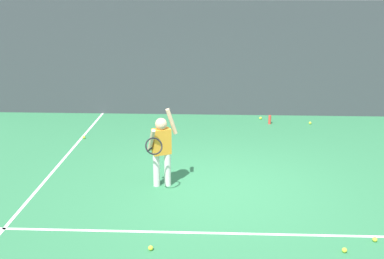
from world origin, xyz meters
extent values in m
plane|color=#2D7247|center=(0.00, 0.00, 0.00)|extent=(20.00, 20.00, 0.00)
cube|color=white|center=(0.00, -1.46, 0.00)|extent=(9.00, 0.05, 0.00)
cube|color=white|center=(-3.07, 1.00, 0.00)|extent=(0.05, 9.00, 0.00)
cube|color=#383D42|center=(0.00, 4.82, 1.47)|extent=(12.36, 0.08, 2.95)
cylinder|color=slate|center=(0.00, 4.88, 1.55)|extent=(0.09, 0.09, 3.10)
cylinder|color=silver|center=(-1.07, 0.11, 0.29)|extent=(0.11, 0.11, 0.58)
cylinder|color=silver|center=(-0.89, 0.14, 0.29)|extent=(0.11, 0.11, 0.58)
cube|color=orange|center=(-0.98, 0.12, 0.80)|extent=(0.34, 0.28, 0.44)
sphere|color=tan|center=(-0.98, 0.12, 1.10)|extent=(0.20, 0.20, 0.20)
cylinder|color=tan|center=(-0.81, 0.23, 1.12)|extent=(0.22, 0.15, 0.46)
cylinder|color=tan|center=(-1.13, -0.02, 0.87)|extent=(0.19, 0.29, 0.43)
cylinder|color=black|center=(-1.14, -0.16, 0.75)|extent=(0.13, 0.23, 0.15)
torus|color=black|center=(-1.05, -0.35, 0.88)|extent=(0.33, 0.27, 0.26)
cylinder|color=#D83F33|center=(1.30, 3.97, 0.11)|extent=(0.07, 0.07, 0.22)
sphere|color=#CCE033|center=(-3.01, 2.62, 0.03)|extent=(0.07, 0.07, 0.07)
sphere|color=#CCE033|center=(1.12, 4.37, 0.03)|extent=(0.07, 0.07, 0.07)
sphere|color=#CCE033|center=(2.30, 3.97, 0.03)|extent=(0.07, 0.07, 0.07)
sphere|color=#CCE033|center=(1.59, -1.88, 0.03)|extent=(0.07, 0.07, 0.07)
sphere|color=#CCE033|center=(-0.92, -1.94, 0.03)|extent=(0.07, 0.07, 0.07)
sphere|color=#CCE033|center=(2.07, -1.60, 0.03)|extent=(0.07, 0.07, 0.07)
sphere|color=#CCE033|center=(-1.37, 3.51, 0.03)|extent=(0.07, 0.07, 0.07)
camera|label=1|loc=(-0.15, -7.26, 3.30)|focal=43.78mm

